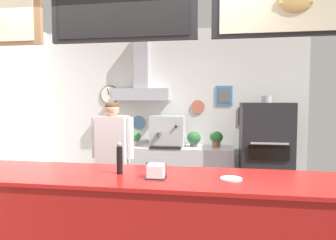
# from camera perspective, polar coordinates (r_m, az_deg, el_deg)

# --- Properties ---
(back_wall_assembly) EXTENTS (4.59, 2.75, 2.88)m
(back_wall_assembly) POSITION_cam_1_polar(r_m,az_deg,el_deg) (5.09, -0.39, 2.35)
(back_wall_assembly) COLOR #9E9E99
(back_wall_assembly) RESTS_ON ground_plane
(service_counter) EXTENTS (3.80, 0.74, 1.07)m
(service_counter) POSITION_cam_1_polar(r_m,az_deg,el_deg) (2.69, -9.98, -21.08)
(service_counter) COLOR #B21916
(service_counter) RESTS_ON ground_plane
(back_prep_counter) EXTENTS (1.91, 0.61, 0.92)m
(back_prep_counter) POSITION_cam_1_polar(r_m,az_deg,el_deg) (5.01, 0.97, -10.24)
(back_prep_counter) COLOR silver
(back_prep_counter) RESTS_ON ground_plane
(pizza_oven) EXTENTS (0.72, 0.65, 1.73)m
(pizza_oven) POSITION_cam_1_polar(r_m,az_deg,el_deg) (4.72, 17.85, -6.76)
(pizza_oven) COLOR #232326
(pizza_oven) RESTS_ON ground_plane
(shop_worker) EXTENTS (0.54, 0.23, 1.64)m
(shop_worker) POSITION_cam_1_polar(r_m,az_deg,el_deg) (3.85, -10.40, -7.98)
(shop_worker) COLOR #232328
(shop_worker) RESTS_ON ground_plane
(espresso_machine) EXTENTS (0.53, 0.50, 0.49)m
(espresso_machine) POSITION_cam_1_polar(r_m,az_deg,el_deg) (4.88, -0.01, -2.16)
(espresso_machine) COLOR #B7BABF
(espresso_machine) RESTS_ON back_prep_counter
(potted_oregano) EXTENTS (0.22, 0.22, 0.24)m
(potted_oregano) POSITION_cam_1_polar(r_m,az_deg,el_deg) (4.87, 4.89, -3.46)
(potted_oregano) COLOR #4C4C51
(potted_oregano) RESTS_ON back_prep_counter
(potted_basil) EXTENTS (0.20, 0.20, 0.24)m
(potted_basil) POSITION_cam_1_polar(r_m,az_deg,el_deg) (5.04, -6.33, -3.25)
(potted_basil) COLOR beige
(potted_basil) RESTS_ON back_prep_counter
(potted_rosemary) EXTENTS (0.21, 0.21, 0.25)m
(potted_rosemary) POSITION_cam_1_polar(r_m,az_deg,el_deg) (4.88, 9.10, -3.41)
(potted_rosemary) COLOR #9E563D
(potted_rosemary) RESTS_ON back_prep_counter
(napkin_holder) EXTENTS (0.16, 0.15, 0.12)m
(napkin_holder) POSITION_cam_1_polar(r_m,az_deg,el_deg) (2.36, -2.22, -9.70)
(napkin_holder) COLOR #262628
(napkin_holder) RESTS_ON service_counter
(condiment_plate) EXTENTS (0.16, 0.16, 0.01)m
(condiment_plate) POSITION_cam_1_polar(r_m,az_deg,el_deg) (2.36, 11.82, -10.78)
(condiment_plate) COLOR white
(condiment_plate) RESTS_ON service_counter
(pepper_grinder) EXTENTS (0.05, 0.05, 0.26)m
(pepper_grinder) POSITION_cam_1_polar(r_m,az_deg,el_deg) (2.49, -9.12, -7.12)
(pepper_grinder) COLOR black
(pepper_grinder) RESTS_ON service_counter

